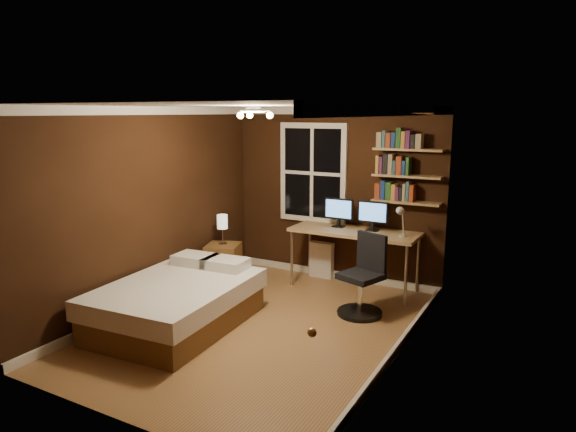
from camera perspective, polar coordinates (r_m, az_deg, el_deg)
The scene contains 24 objects.
floor at distance 6.06m, azimuth -3.05°, elevation -12.20°, with size 4.20×4.20×0.00m, color brown.
wall_back at distance 7.51m, azimuth 5.28°, elevation 2.38°, with size 3.20×0.04×2.50m, color black.
wall_left at distance 6.64m, azimuth -15.00°, elevation 0.83°, with size 0.04×4.20×2.50m, color black.
wall_right at distance 5.04m, azimuth 12.50°, elevation -2.38°, with size 0.04×4.20×2.50m, color black.
ceiling at distance 5.55m, azimuth -3.33°, elevation 12.15°, with size 3.20×4.20×0.02m, color white.
window at distance 7.58m, azimuth 2.79°, elevation 4.79°, with size 1.06×0.06×1.46m, color white.
door at distance 3.71m, azimuth 5.32°, elevation -10.87°, with size 0.03×0.82×2.05m, color black, non-canonical shape.
door_knob at distance 3.49m, azimuth 2.68°, elevation -12.82°, with size 0.06×0.06×0.06m, color tan.
ceiling_fixture at distance 5.47m, azimuth -3.88°, elevation 11.11°, with size 0.44×0.44×0.18m, color beige, non-canonical shape.
bookshelf_lower at distance 7.05m, azimuth 12.98°, elevation 1.52°, with size 0.92×0.22×0.03m, color #A98552.
books_row_lower at distance 7.02m, azimuth 13.03°, elevation 2.57°, with size 0.54×0.16×0.23m, color maroon, non-canonical shape.
bookshelf_middle at distance 6.99m, azimuth 13.11°, elevation 4.35°, with size 0.92×0.22×0.03m, color #A98552.
books_row_middle at distance 6.98m, azimuth 13.16°, elevation 5.41°, with size 0.48×0.16×0.23m, color navy, non-canonical shape.
bookshelf_upper at distance 6.96m, azimuth 13.24°, elevation 7.21°, with size 0.92×0.22×0.03m, color #A98552.
books_row_upper at distance 6.95m, azimuth 13.29°, elevation 8.27°, with size 0.54×0.16×0.23m, color #235323, non-canonical shape.
bed at distance 6.14m, azimuth -12.14°, elevation -9.37°, with size 1.49×1.98×0.65m.
nightstand at distance 7.51m, azimuth -7.19°, elevation -5.24°, with size 0.45×0.45×0.57m, color brown.
bedside_lamp at distance 7.38m, azimuth -7.29°, elevation -1.52°, with size 0.15×0.15×0.43m, color beige, non-canonical shape.
radiator at distance 7.70m, azimuth 3.76°, elevation -4.88°, with size 0.36×0.12×0.53m, color silver.
desk at distance 7.12m, azimuth 7.37°, elevation -2.05°, with size 1.76×0.66×0.84m.
monitor_left at distance 7.24m, azimuth 5.66°, elevation 0.37°, with size 0.42×0.12×0.41m, color black, non-canonical shape.
monitor_right at distance 7.07m, azimuth 9.40°, elevation -0.01°, with size 0.42×0.12×0.41m, color black, non-canonical shape.
desk_lamp at distance 6.74m, azimuth 12.48°, elevation -0.57°, with size 0.14×0.32×0.44m, color silver, non-canonical shape.
office_chair at distance 6.35m, azimuth 8.34°, elevation -7.53°, with size 0.57×0.57×0.99m.
Camera 1 is at (2.93, -4.71, 2.44)m, focal length 32.00 mm.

